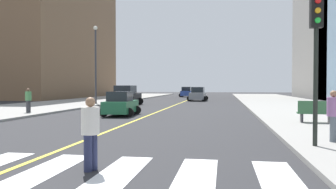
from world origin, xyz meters
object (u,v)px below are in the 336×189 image
Objects in this scene: traffic_light_near_corner at (316,40)px; pedestrian_crossing at (91,130)px; car_black_fourth at (126,96)px; car_blue_third at (187,92)px; pedestrian_walking_west at (28,99)px; park_bench at (316,112)px; car_green_nearest at (121,104)px; pedestrian_waiting_east at (333,113)px; street_lamp at (96,58)px; car_gray_second at (198,94)px.

pedestrian_crossing is (-5.97, -3.52, -2.48)m from traffic_light_near_corner.
car_blue_third is at bearing 84.50° from car_black_fourth.
car_black_fourth reaches higher than pedestrian_walking_west.
pedestrian_walking_west is (-16.58, 11.02, -2.35)m from traffic_light_near_corner.
park_bench is 13.30m from pedestrian_crossing.
car_green_nearest is 40.39m from car_blue_third.
pedestrian_crossing is 1.02× the size of pedestrian_walking_west.
car_green_nearest is at bearing 75.64° from park_bench.
park_bench is 1.04× the size of pedestrian_crossing.
street_lamp is at bearing -116.77° from pedestrian_waiting_east.
park_bench is (11.67, -3.99, -0.09)m from car_green_nearest.
car_black_fourth is at bearing -96.99° from car_blue_third.
car_blue_third is 28.63m from car_black_fourth.
pedestrian_waiting_east is (0.83, 1.00, -2.35)m from traffic_light_near_corner.
park_bench is (8.17, -27.86, -0.20)m from car_gray_second.
car_black_fourth is 12.68m from pedestrian_walking_west.
pedestrian_crossing is (3.68, -55.13, 0.09)m from car_blue_third.
pedestrian_crossing is at bearing 30.56° from traffic_light_near_corner.
pedestrian_crossing is 18.00m from pedestrian_walking_west.
car_black_fourth is 26.66m from traffic_light_near_corner.
street_lamp is at bearing 50.47° from car_gray_second.
pedestrian_walking_west is (-17.41, 10.02, -0.00)m from pedestrian_waiting_east.
car_green_nearest is 0.81× the size of traffic_light_near_corner.
car_gray_second is at bearing 79.53° from car_green_nearest.
pedestrian_waiting_east reaches higher than car_green_nearest.
street_lamp is at bearing 174.20° from car_black_fourth.
car_green_nearest is at bearing 83.53° from car_gray_second.
car_blue_third is at bearing 19.07° from park_bench.
traffic_light_near_corner is at bearing -14.00° from pedestrian_waiting_east.
car_gray_second reaches higher than car_blue_third.
pedestrian_walking_west is at bearing -90.61° from street_lamp.
traffic_light_near_corner is at bearing -79.78° from car_blue_third.
car_black_fourth reaches higher than park_bench.
car_black_fourth is at bearing -122.31° from pedestrian_waiting_east.
car_gray_second is 15.87m from street_lamp.
car_gray_second is 0.92× the size of traffic_light_near_corner.
car_blue_third reaches higher than pedestrian_walking_west.
traffic_light_near_corner is 2.68m from pedestrian_waiting_east.
street_lamp is at bearing 41.60° from pedestrian_crossing.
car_blue_third is 2.40× the size of pedestrian_crossing.
pedestrian_crossing reaches higher than car_green_nearest.
car_blue_third is at bearing 87.64° from car_green_nearest.
pedestrian_crossing is (3.84, -14.74, 0.19)m from car_green_nearest.
street_lamp is (-10.48, 27.12, 4.03)m from pedestrian_crossing.
pedestrian_walking_west is at bearing 82.91° from park_bench.
car_green_nearest is 14.67m from street_lamp.
street_lamp is (-18.31, 16.36, 4.32)m from park_bench.
car_gray_second is 35.75m from traffic_light_near_corner.
car_gray_second is at bearing 48.61° from street_lamp.
traffic_light_near_corner is 2.66× the size of pedestrian_crossing.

